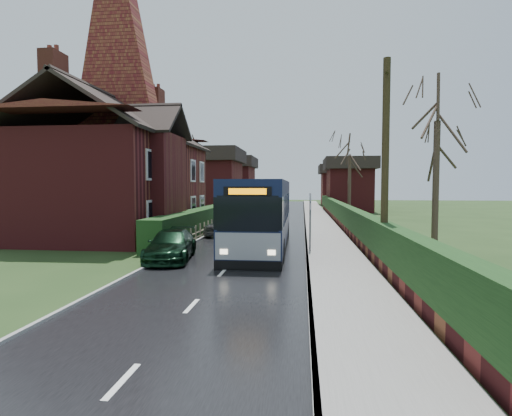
# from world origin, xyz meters

# --- Properties ---
(ground) EXTENTS (140.00, 140.00, 0.00)m
(ground) POSITION_xyz_m (0.00, 0.00, 0.00)
(ground) COLOR #2D451D
(ground) RESTS_ON ground
(road) EXTENTS (6.00, 100.00, 0.02)m
(road) POSITION_xyz_m (0.00, 10.00, 0.01)
(road) COLOR black
(road) RESTS_ON ground
(pavement) EXTENTS (2.50, 100.00, 0.14)m
(pavement) POSITION_xyz_m (4.25, 10.00, 0.07)
(pavement) COLOR slate
(pavement) RESTS_ON ground
(kerb_right) EXTENTS (0.12, 100.00, 0.14)m
(kerb_right) POSITION_xyz_m (3.05, 10.00, 0.07)
(kerb_right) COLOR gray
(kerb_right) RESTS_ON ground
(kerb_left) EXTENTS (0.12, 100.00, 0.10)m
(kerb_left) POSITION_xyz_m (-3.05, 10.00, 0.05)
(kerb_left) COLOR gray
(kerb_left) RESTS_ON ground
(front_hedge) EXTENTS (1.20, 16.00, 1.60)m
(front_hedge) POSITION_xyz_m (-3.90, 5.00, 0.80)
(front_hedge) COLOR black
(front_hedge) RESTS_ON ground
(picket_fence) EXTENTS (0.10, 16.00, 0.90)m
(picket_fence) POSITION_xyz_m (-3.15, 5.00, 0.45)
(picket_fence) COLOR #9B8B69
(picket_fence) RESTS_ON ground
(right_wall_hedge) EXTENTS (0.60, 50.00, 1.80)m
(right_wall_hedge) POSITION_xyz_m (5.80, 10.00, 1.02)
(right_wall_hedge) COLOR maroon
(right_wall_hedge) RESTS_ON ground
(brick_house) EXTENTS (9.30, 14.60, 10.30)m
(brick_house) POSITION_xyz_m (-8.73, 4.78, 4.38)
(brick_house) COLOR maroon
(brick_house) RESTS_ON ground
(bus) EXTENTS (2.64, 11.15, 3.38)m
(bus) POSITION_xyz_m (0.80, -0.04, 1.67)
(bus) COLOR black
(bus) RESTS_ON ground
(car_silver) EXTENTS (2.66, 4.46, 1.42)m
(car_silver) POSITION_xyz_m (-1.82, 4.76, 0.71)
(car_silver) COLOR #A1A0A5
(car_silver) RESTS_ON ground
(car_green) EXTENTS (2.36, 4.53, 1.25)m
(car_green) POSITION_xyz_m (-2.65, -3.73, 0.63)
(car_green) COLOR black
(car_green) RESTS_ON ground
(car_distant) EXTENTS (2.04, 4.29, 1.36)m
(car_distant) POSITION_xyz_m (-1.45, 43.11, 0.68)
(car_distant) COLOR black
(car_distant) RESTS_ON ground
(bus_stop_sign) EXTENTS (0.08, 0.42, 2.79)m
(bus_stop_sign) POSITION_xyz_m (3.20, -1.47, 1.84)
(bus_stop_sign) COLOR slate
(bus_stop_sign) RESTS_ON ground
(telegraph_pole) EXTENTS (0.27, 0.99, 7.68)m
(telegraph_pole) POSITION_xyz_m (5.80, -5.00, 3.89)
(telegraph_pole) COLOR black
(telegraph_pole) RESTS_ON ground
(tree_right_near) EXTENTS (4.05, 4.05, 8.74)m
(tree_right_near) POSITION_xyz_m (9.00, -0.49, 6.53)
(tree_right_near) COLOR #392A21
(tree_right_near) RESTS_ON ground
(tree_right_far) EXTENTS (4.53, 4.53, 8.75)m
(tree_right_far) POSITION_xyz_m (7.45, 20.33, 6.54)
(tree_right_far) COLOR #34271F
(tree_right_far) RESTS_ON ground
(tree_house_side) EXTENTS (4.62, 4.62, 10.51)m
(tree_house_side) POSITION_xyz_m (-8.46, 15.24, 7.85)
(tree_house_side) COLOR #3C2F23
(tree_house_side) RESTS_ON ground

